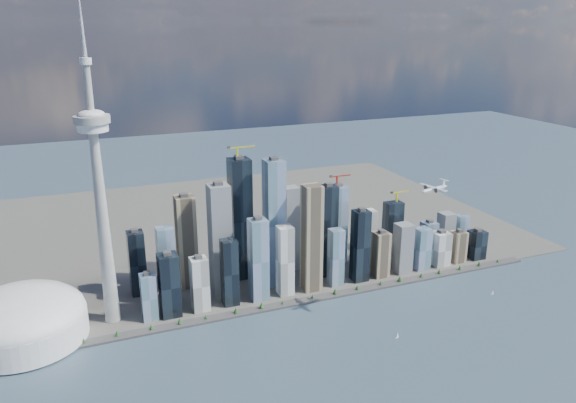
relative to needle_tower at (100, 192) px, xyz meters
name	(u,v)px	position (x,y,z in m)	size (l,w,h in m)	color
ground	(349,382)	(300.00, -310.00, -235.84)	(4000.00, 4000.00, 0.00)	#2E4151
seawall	(285,304)	(300.00, -60.00, -233.84)	(1100.00, 22.00, 4.00)	#383838
land	(220,226)	(300.00, 390.00, -234.34)	(1400.00, 900.00, 3.00)	#4C4C47
shoreline_trees	(285,301)	(300.00, -60.00, -227.06)	(960.53, 7.20, 8.80)	#3F2D1E
skyscraper_cluster	(297,242)	(359.61, 26.82, -150.96)	(736.00, 142.00, 272.51)	black
needle_tower	(100,192)	(0.00, 0.00, 0.00)	(56.00, 56.00, 550.50)	gray
dome_stadium	(22,319)	(-140.00, -10.00, -196.40)	(200.00, 200.00, 86.00)	white
airplane	(434,189)	(510.41, -194.19, 2.88)	(61.90, 55.13, 15.22)	silver
sailboat_west	(397,336)	(431.38, -232.70, -232.43)	(7.41, 4.60, 10.61)	white
sailboat_east	(493,293)	(686.75, -168.39, -232.94)	(6.50, 2.02, 9.02)	white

